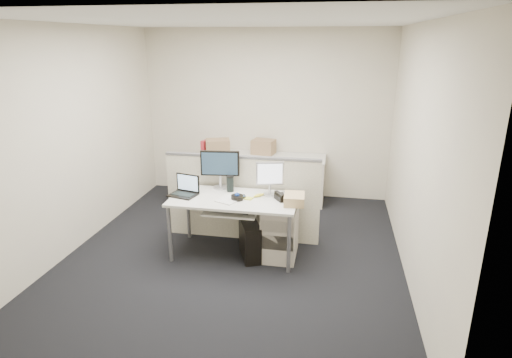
% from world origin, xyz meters
% --- Properties ---
extents(floor, '(4.00, 4.50, 0.01)m').
position_xyz_m(floor, '(0.00, 0.00, -0.01)').
color(floor, black).
rests_on(floor, ground).
extents(ceiling, '(4.00, 4.50, 0.01)m').
position_xyz_m(ceiling, '(0.00, 0.00, 2.70)').
color(ceiling, white).
rests_on(ceiling, ground).
extents(wall_back, '(4.00, 0.02, 2.70)m').
position_xyz_m(wall_back, '(0.00, 2.25, 1.35)').
color(wall_back, beige).
rests_on(wall_back, ground).
extents(wall_front, '(4.00, 0.02, 2.70)m').
position_xyz_m(wall_front, '(0.00, -2.25, 1.35)').
color(wall_front, beige).
rests_on(wall_front, ground).
extents(wall_left, '(0.02, 4.50, 2.70)m').
position_xyz_m(wall_left, '(-2.00, 0.00, 1.35)').
color(wall_left, beige).
rests_on(wall_left, ground).
extents(wall_right, '(0.02, 4.50, 2.70)m').
position_xyz_m(wall_right, '(2.00, 0.00, 1.35)').
color(wall_right, beige).
rests_on(wall_right, ground).
extents(desk, '(1.50, 0.75, 0.73)m').
position_xyz_m(desk, '(0.00, 0.00, 0.66)').
color(desk, silver).
rests_on(desk, floor).
extents(keyboard_tray, '(0.62, 0.32, 0.02)m').
position_xyz_m(keyboard_tray, '(0.00, -0.18, 0.62)').
color(keyboard_tray, silver).
rests_on(keyboard_tray, desk).
extents(drawer_pedestal, '(0.40, 0.55, 0.65)m').
position_xyz_m(drawer_pedestal, '(0.55, 0.05, 0.33)').
color(drawer_pedestal, beige).
rests_on(drawer_pedestal, floor).
extents(cubicle_partition, '(2.00, 0.06, 1.10)m').
position_xyz_m(cubicle_partition, '(0.00, 0.45, 0.55)').
color(cubicle_partition, beige).
rests_on(cubicle_partition, floor).
extents(back_counter, '(2.00, 0.60, 0.72)m').
position_xyz_m(back_counter, '(0.00, 1.93, 0.36)').
color(back_counter, beige).
rests_on(back_counter, floor).
extents(monitor_main, '(0.50, 0.24, 0.48)m').
position_xyz_m(monitor_main, '(-0.25, 0.32, 0.97)').
color(monitor_main, black).
rests_on(monitor_main, desk).
extents(monitor_small, '(0.36, 0.24, 0.41)m').
position_xyz_m(monitor_small, '(0.40, 0.18, 0.93)').
color(monitor_small, '#B7B7BC').
rests_on(monitor_small, desk).
extents(laptop, '(0.36, 0.31, 0.24)m').
position_xyz_m(laptop, '(-0.62, -0.04, 0.85)').
color(laptop, black).
rests_on(laptop, desk).
extents(trackball, '(0.19, 0.19, 0.06)m').
position_xyz_m(trackball, '(0.05, -0.05, 0.76)').
color(trackball, black).
rests_on(trackball, desk).
extents(desk_phone, '(0.27, 0.26, 0.07)m').
position_xyz_m(desk_phone, '(0.60, 0.07, 0.76)').
color(desk_phone, black).
rests_on(desk_phone, desk).
extents(paper_stack, '(0.31, 0.34, 0.01)m').
position_xyz_m(paper_stack, '(-0.04, -0.08, 0.74)').
color(paper_stack, silver).
rests_on(paper_stack, desk).
extents(sticky_pad, '(0.10, 0.10, 0.01)m').
position_xyz_m(sticky_pad, '(0.18, 0.00, 0.74)').
color(sticky_pad, '#CED334').
rests_on(sticky_pad, desk).
extents(travel_mug, '(0.10, 0.10, 0.18)m').
position_xyz_m(travel_mug, '(-0.10, 0.22, 0.82)').
color(travel_mug, black).
rests_on(travel_mug, desk).
extents(banana, '(0.14, 0.15, 0.04)m').
position_xyz_m(banana, '(0.28, 0.10, 0.75)').
color(banana, '#FFF830').
rests_on(banana, desk).
extents(cellphone, '(0.10, 0.12, 0.01)m').
position_xyz_m(cellphone, '(0.10, 0.05, 0.74)').
color(cellphone, black).
rests_on(cellphone, desk).
extents(manila_folders, '(0.25, 0.31, 0.11)m').
position_xyz_m(manila_folders, '(0.72, -0.05, 0.79)').
color(manila_folders, tan).
rests_on(manila_folders, desk).
extents(keyboard, '(0.43, 0.20, 0.02)m').
position_xyz_m(keyboard, '(0.02, -0.14, 0.64)').
color(keyboard, black).
rests_on(keyboard, keyboard_tray).
extents(pc_tower_desk, '(0.36, 0.52, 0.45)m').
position_xyz_m(pc_tower_desk, '(0.20, -0.05, 0.23)').
color(pc_tower_desk, black).
rests_on(pc_tower_desk, floor).
extents(pc_tower_spare_dark, '(0.35, 0.50, 0.43)m').
position_xyz_m(pc_tower_spare_dark, '(-1.25, 2.03, 0.22)').
color(pc_tower_spare_dark, black).
rests_on(pc_tower_spare_dark, floor).
extents(pc_tower_spare_silver, '(0.22, 0.47, 0.42)m').
position_xyz_m(pc_tower_spare_silver, '(-1.30, 1.63, 0.21)').
color(pc_tower_spare_silver, '#B7B7BC').
rests_on(pc_tower_spare_silver, floor).
extents(cardboard_box_left, '(0.44, 0.38, 0.28)m').
position_xyz_m(cardboard_box_left, '(-0.70, 1.81, 0.86)').
color(cardboard_box_left, '#9C7B5A').
rests_on(cardboard_box_left, back_counter).
extents(cardboard_box_right, '(0.40, 0.33, 0.25)m').
position_xyz_m(cardboard_box_right, '(0.00, 2.05, 0.85)').
color(cardboard_box_right, '#9C7B5A').
rests_on(cardboard_box_right, back_counter).
extents(red_binder, '(0.14, 0.28, 0.26)m').
position_xyz_m(red_binder, '(-0.90, 1.87, 0.85)').
color(red_binder, '#AB242D').
rests_on(red_binder, back_counter).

